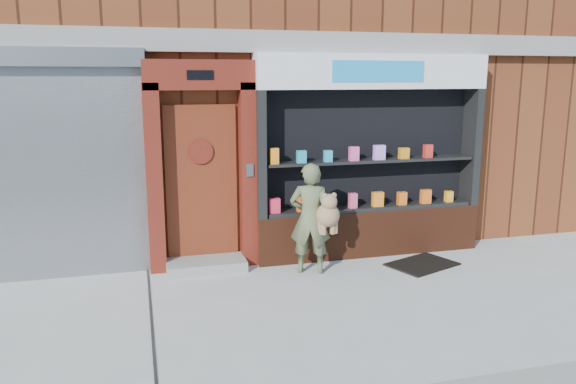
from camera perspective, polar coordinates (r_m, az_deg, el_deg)
name	(u,v)px	position (r m, az deg, el deg)	size (l,w,h in m)	color
ground	(289,312)	(6.65, 0.11, -12.10)	(80.00, 80.00, 0.00)	#9E9E99
building	(211,10)	(12.05, -7.79, 17.85)	(12.00, 8.16, 8.00)	#5F2A15
shutter_bay	(25,153)	(7.98, -25.17, 3.65)	(3.10, 0.30, 3.04)	gray
red_door_bay	(202,166)	(7.87, -8.75, 2.60)	(1.52, 0.58, 2.90)	#50150D
pharmacy_bay	(370,166)	(8.48, 8.31, 2.68)	(3.50, 0.41, 3.00)	#502313
woman	(313,218)	(7.69, 2.51, -2.64)	(0.71, 0.54, 1.54)	#565F3E
doormat	(422,264)	(8.42, 13.46, -7.15)	(0.94, 0.66, 0.02)	black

